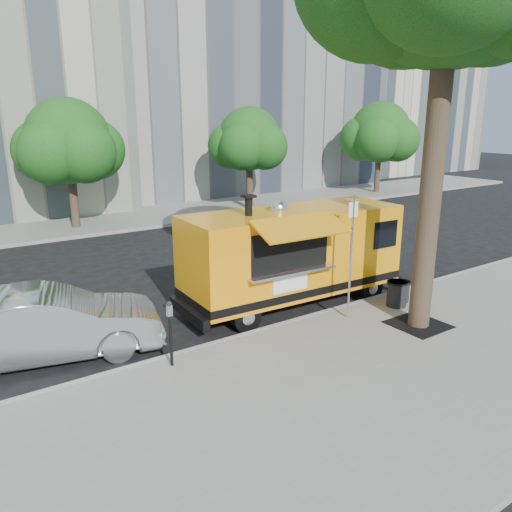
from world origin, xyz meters
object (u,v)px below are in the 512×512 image
(sedan, at_px, (49,325))
(trash_bin_right, at_px, (401,290))
(trash_bin_left, at_px, (397,293))
(far_tree_c, at_px, (249,139))
(sign_post, at_px, (351,250))
(far_tree_d, at_px, (380,132))
(parking_meter, at_px, (170,326))
(food_truck, at_px, (293,254))
(far_tree_b, at_px, (68,141))

(sedan, height_order, trash_bin_right, sedan)
(sedan, distance_m, trash_bin_left, 8.26)
(far_tree_c, relative_size, sign_post, 1.74)
(far_tree_c, height_order, far_tree_d, far_tree_d)
(far_tree_c, relative_size, parking_meter, 3.90)
(sign_post, relative_size, food_truck, 0.48)
(far_tree_c, height_order, parking_meter, far_tree_c)
(sedan, distance_m, trash_bin_right, 8.57)
(far_tree_c, xyz_separation_m, sign_post, (-6.45, -13.95, -1.87))
(sign_post, xyz_separation_m, food_truck, (-0.36, 1.72, -0.43))
(sign_post, bearing_deg, far_tree_b, 100.15)
(far_tree_c, relative_size, far_tree_d, 0.92)
(far_tree_c, xyz_separation_m, trash_bin_left, (-4.87, -14.09, -3.22))
(food_truck, relative_size, trash_bin_right, 11.28)
(parking_meter, bearing_deg, far_tree_b, 81.90)
(sedan, bearing_deg, far_tree_b, -3.71)
(sign_post, bearing_deg, parking_meter, 177.48)
(far_tree_d, height_order, parking_meter, far_tree_d)
(food_truck, bearing_deg, trash_bin_left, -41.39)
(parking_meter, height_order, trash_bin_right, parking_meter)
(far_tree_c, xyz_separation_m, far_tree_d, (10.00, 0.20, 0.17))
(parking_meter, xyz_separation_m, sedan, (-1.80, 1.96, -0.24))
(sign_post, bearing_deg, far_tree_d, 40.70)
(far_tree_b, relative_size, trash_bin_left, 8.38)
(food_truck, xyz_separation_m, trash_bin_left, (1.94, -1.86, -0.92))
(far_tree_c, relative_size, trash_bin_right, 9.41)
(far_tree_d, distance_m, trash_bin_left, 20.90)
(trash_bin_left, bearing_deg, far_tree_b, 106.02)
(far_tree_c, bearing_deg, sign_post, -114.81)
(parking_meter, bearing_deg, trash_bin_right, -1.50)
(far_tree_d, bearing_deg, parking_meter, -146.40)
(parking_meter, distance_m, sedan, 2.67)
(sign_post, relative_size, trash_bin_left, 4.57)
(sign_post, bearing_deg, trash_bin_left, -5.09)
(far_tree_d, bearing_deg, sedan, -152.27)
(far_tree_b, height_order, trash_bin_right, far_tree_b)
(parking_meter, xyz_separation_m, trash_bin_right, (6.50, -0.17, -0.53))
(far_tree_b, relative_size, trash_bin_right, 9.94)
(parking_meter, xyz_separation_m, food_truck, (4.19, 1.52, 0.44))
(far_tree_c, relative_size, sedan, 1.16)
(parking_meter, bearing_deg, far_tree_d, 33.60)
(parking_meter, bearing_deg, sign_post, -2.52)
(trash_bin_right, bearing_deg, trash_bin_left, -155.10)
(far_tree_b, relative_size, far_tree_d, 0.97)
(food_truck, xyz_separation_m, trash_bin_right, (2.31, -1.69, -0.98))
(far_tree_b, distance_m, trash_bin_right, 15.30)
(parking_meter, bearing_deg, sedan, 132.53)
(far_tree_c, distance_m, parking_meter, 17.82)
(sedan, xyz_separation_m, trash_bin_left, (7.93, -2.30, -0.24))
(parking_meter, distance_m, trash_bin_left, 6.16)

